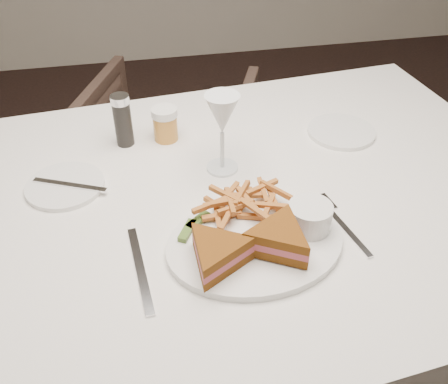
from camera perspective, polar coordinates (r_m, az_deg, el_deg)
table at (r=1.27m, az=-0.46°, el=-13.73°), size 1.46×1.05×0.75m
chair_far at (r=1.96m, az=-6.26°, el=4.98°), size 0.77×0.75×0.62m
table_setting at (r=0.94m, az=1.31°, el=-0.77°), size 0.80×0.58×0.18m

